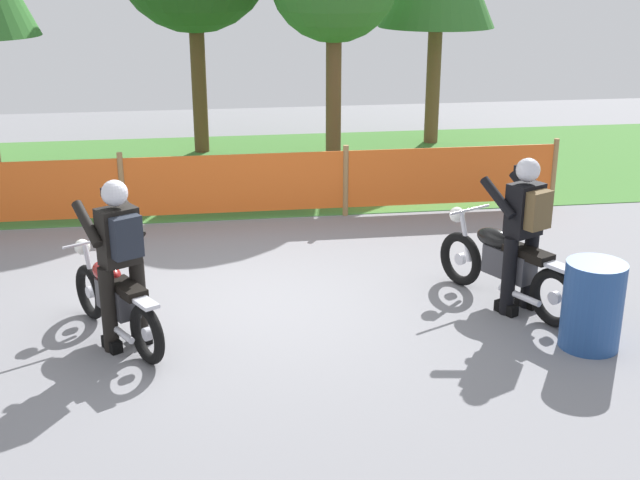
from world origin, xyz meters
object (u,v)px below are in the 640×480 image
at_px(rider_lead, 524,227).
at_px(oil_drum, 592,305).
at_px(motorcycle_trailing, 115,299).
at_px(motorcycle_lead, 505,264).
at_px(rider_trailing, 120,255).

relative_size(rider_lead, oil_drum, 1.92).
bearing_deg(motorcycle_trailing, oil_drum, -130.53).
bearing_deg(motorcycle_lead, rider_trailing, 70.02).
relative_size(rider_trailing, oil_drum, 1.92).
distance_m(motorcycle_lead, motorcycle_trailing, 4.14).
distance_m(rider_lead, oil_drum, 1.13).
height_order(motorcycle_trailing, rider_trailing, rider_trailing).
bearing_deg(rider_trailing, rider_lead, -116.44).
bearing_deg(rider_lead, rider_trailing, 67.18).
bearing_deg(rider_lead, motorcycle_lead, 0.51).
distance_m(rider_trailing, oil_drum, 4.58).
bearing_deg(oil_drum, motorcycle_trailing, 169.68).
xyz_separation_m(motorcycle_trailing, rider_lead, (4.23, 0.09, 0.52)).
bearing_deg(rider_lead, oil_drum, 175.40).
distance_m(motorcycle_trailing, rider_trailing, 0.56).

